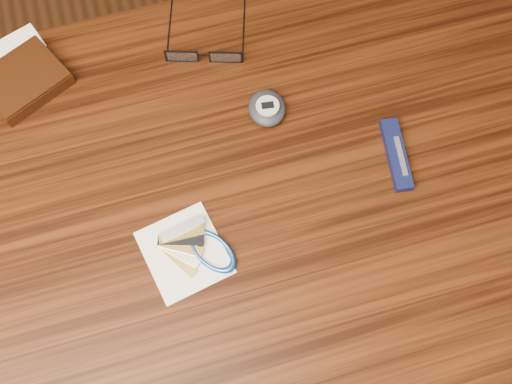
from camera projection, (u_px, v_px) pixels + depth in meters
ground at (241, 336)px, 1.47m from camera, size 3.80×3.80×0.00m
desk at (232, 251)px, 0.87m from camera, size 1.00×0.70×0.75m
wallet_and_card at (24, 79)px, 0.84m from camera, size 0.13×0.16×0.02m
eyeglasses at (204, 53)px, 0.86m from camera, size 0.13×0.13×0.02m
pedometer at (267, 108)px, 0.83m from camera, size 0.05×0.06×0.02m
notepad_keys at (197, 250)px, 0.76m from camera, size 0.12×0.12×0.01m
pocket_knife at (396, 155)px, 0.81m from camera, size 0.04×0.10×0.01m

